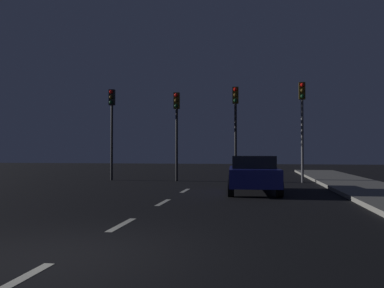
% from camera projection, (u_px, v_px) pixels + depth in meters
% --- Properties ---
extents(ground_plane, '(80.00, 80.00, 0.00)m').
position_uv_depth(ground_plane, '(167.00, 200.00, 12.83)').
color(ground_plane, black).
extents(lane_stripe_nearest, '(0.16, 1.60, 0.01)m').
position_uv_depth(lane_stripe_nearest, '(15.00, 282.00, 4.74)').
color(lane_stripe_nearest, silver).
rests_on(lane_stripe_nearest, ground_plane).
extents(lane_stripe_second, '(0.16, 1.60, 0.01)m').
position_uv_depth(lane_stripe_second, '(122.00, 225.00, 8.49)').
color(lane_stripe_second, silver).
rests_on(lane_stripe_second, ground_plane).
extents(lane_stripe_third, '(0.16, 1.60, 0.01)m').
position_uv_depth(lane_stripe_third, '(163.00, 202.00, 12.24)').
color(lane_stripe_third, silver).
rests_on(lane_stripe_third, ground_plane).
extents(lane_stripe_fourth, '(0.16, 1.60, 0.01)m').
position_uv_depth(lane_stripe_fourth, '(185.00, 191.00, 15.98)').
color(lane_stripe_fourth, silver).
rests_on(lane_stripe_fourth, ground_plane).
extents(traffic_signal_far_left, '(0.32, 0.38, 5.19)m').
position_uv_depth(traffic_signal_far_left, '(112.00, 117.00, 22.04)').
color(traffic_signal_far_left, black).
rests_on(traffic_signal_far_left, ground_plane).
extents(traffic_signal_center_left, '(0.32, 0.38, 4.92)m').
position_uv_depth(traffic_signal_center_left, '(177.00, 119.00, 21.41)').
color(traffic_signal_center_left, black).
rests_on(traffic_signal_center_left, ground_plane).
extents(traffic_signal_center_right, '(0.32, 0.38, 5.14)m').
position_uv_depth(traffic_signal_center_right, '(236.00, 115.00, 20.87)').
color(traffic_signal_center_right, black).
rests_on(traffic_signal_center_right, ground_plane).
extents(traffic_signal_far_right, '(0.32, 0.38, 5.29)m').
position_uv_depth(traffic_signal_far_right, '(302.00, 113.00, 20.29)').
color(traffic_signal_far_right, '#4C4C51').
rests_on(traffic_signal_far_right, ground_plane).
extents(car_stopped_ahead, '(2.16, 4.28, 1.46)m').
position_uv_depth(car_stopped_ahead, '(253.00, 174.00, 15.20)').
color(car_stopped_ahead, navy).
rests_on(car_stopped_ahead, ground_plane).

